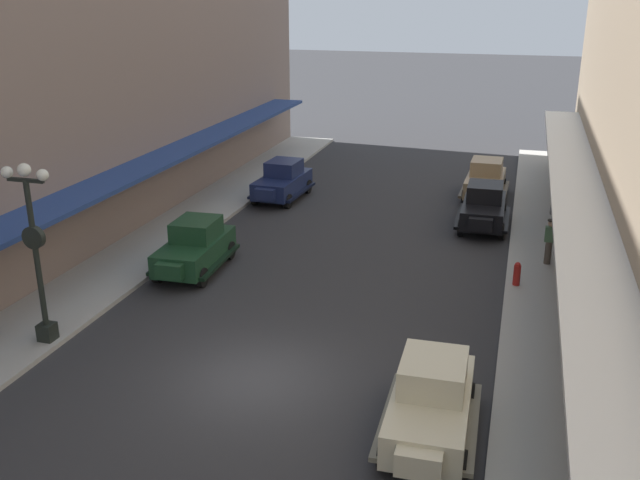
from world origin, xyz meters
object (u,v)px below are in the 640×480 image
at_px(parked_car_2, 485,179).
at_px(fire_hydrant, 517,274).
at_px(parked_car_0, 431,399).
at_px(parked_car_3, 195,245).
at_px(pedestrian_0, 554,196).
at_px(pedestrian_2, 549,241).
at_px(parked_car_4, 484,206).
at_px(lamp_post_with_clock, 35,246).
at_px(parked_car_1, 282,180).
at_px(pedestrian_1, 582,292).

relative_size(parked_car_2, fire_hydrant, 5.23).
xyz_separation_m(parked_car_0, parked_car_2, (-0.11, 20.23, 0.00)).
bearing_deg(parked_car_3, pedestrian_0, 38.75).
bearing_deg(parked_car_3, pedestrian_2, 17.15).
height_order(parked_car_4, lamp_post_with_clock, lamp_post_with_clock).
bearing_deg(parked_car_4, parked_car_1, 169.91).
distance_m(parked_car_2, parked_car_3, 15.61).
xyz_separation_m(parked_car_0, parked_car_4, (0.13, 15.62, 0.00)).
xyz_separation_m(parked_car_0, pedestrian_0, (3.02, 17.80, 0.07)).
height_order(lamp_post_with_clock, pedestrian_0, lamp_post_with_clock).
height_order(parked_car_1, parked_car_2, same).
bearing_deg(lamp_post_with_clock, fire_hydrant, 31.48).
bearing_deg(lamp_post_with_clock, parked_car_3, 76.09).
bearing_deg(fire_hydrant, parked_car_3, -172.76).
bearing_deg(parked_car_3, parked_car_1, 89.82).
xyz_separation_m(parked_car_2, parked_car_4, (0.23, -4.61, 0.00)).
bearing_deg(parked_car_4, parked_car_2, 92.86).
bearing_deg(parked_car_0, parked_car_1, 118.65).
bearing_deg(parked_car_0, pedestrian_1, 63.34).
height_order(parked_car_3, parked_car_4, same).
bearing_deg(pedestrian_0, pedestrian_1, -87.01).
distance_m(parked_car_1, pedestrian_1, 16.56).
distance_m(parked_car_3, pedestrian_1, 13.09).
bearing_deg(pedestrian_2, fire_hydrant, -113.73).
xyz_separation_m(parked_car_3, lamp_post_with_clock, (-1.58, -6.39, 2.04)).
distance_m(parked_car_0, parked_car_4, 15.62).
relative_size(parked_car_1, pedestrian_2, 2.59).
xyz_separation_m(parked_car_1, parked_car_2, (9.36, 2.90, 0.00)).
height_order(pedestrian_1, pedestrian_2, pedestrian_2).
bearing_deg(parked_car_3, pedestrian_1, -2.74).
xyz_separation_m(parked_car_0, pedestrian_1, (3.58, 7.13, 0.05)).
xyz_separation_m(parked_car_1, pedestrian_2, (12.17, -5.80, 0.07)).
distance_m(parked_car_4, lamp_post_with_clock, 18.24).
bearing_deg(fire_hydrant, parked_car_4, 103.52).
height_order(parked_car_1, parked_car_3, same).
xyz_separation_m(parked_car_2, parked_car_3, (-9.39, -12.48, 0.00)).
bearing_deg(pedestrian_0, parked_car_2, 142.14).
xyz_separation_m(parked_car_4, lamp_post_with_clock, (-11.20, -14.25, 2.04)).
bearing_deg(parked_car_0, pedestrian_0, 80.36).
bearing_deg(parked_car_2, lamp_post_with_clock, -120.18).
distance_m(parked_car_1, pedestrian_2, 13.48).
height_order(parked_car_2, lamp_post_with_clock, lamp_post_with_clock).
distance_m(parked_car_2, pedestrian_0, 3.96).
bearing_deg(parked_car_2, parked_car_4, -87.14).
relative_size(parked_car_0, parked_car_3, 0.99).
bearing_deg(parked_car_1, parked_car_3, -90.18).
bearing_deg(lamp_post_with_clock, pedestrian_2, 36.38).
relative_size(parked_car_2, lamp_post_with_clock, 0.83).
relative_size(parked_car_4, lamp_post_with_clock, 0.83).
bearing_deg(pedestrian_0, pedestrian_2, -92.88).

